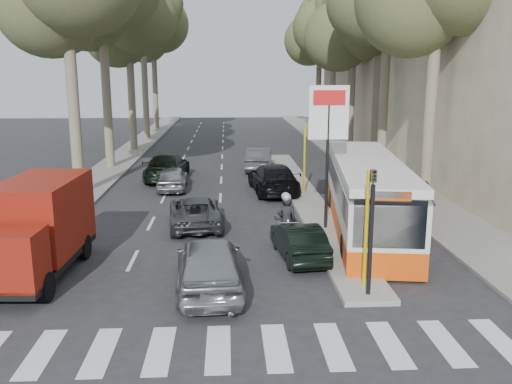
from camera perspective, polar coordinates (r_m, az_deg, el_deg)
ground at (r=16.31m, az=-0.95°, el=-9.35°), size 120.00×120.00×0.00m
sidewalk_right at (r=41.59m, az=9.66°, el=4.01°), size 3.20×70.00×0.12m
median_left at (r=44.17m, az=-12.82°, el=4.36°), size 2.40×64.00×0.12m
traffic_island at (r=27.07m, az=5.05°, el=-0.33°), size 1.50×26.00×0.16m
building_far at (r=51.72m, az=15.46°, el=14.19°), size 11.00×20.00×16.00m
billboard at (r=20.62m, az=7.59°, el=5.80°), size 1.50×12.10×5.60m
traffic_light_island at (r=14.59m, az=12.11°, el=-1.99°), size 0.16×0.41×3.60m
tree_l_c at (r=44.02m, az=-13.15°, el=17.35°), size 7.40×7.20×13.71m
tree_l_d at (r=52.07m, az=-11.79°, el=18.52°), size 7.40×7.20×15.66m
tree_l_e at (r=59.88m, az=-10.68°, el=16.74°), size 7.40×7.20×14.49m
tree_r_c at (r=42.49m, az=10.40°, el=17.19°), size 7.40×7.20×13.32m
tree_r_d at (r=50.43m, az=8.39°, el=18.06°), size 7.40×7.20×14.88m
tree_r_e at (r=58.23m, az=6.86°, el=16.65°), size 7.40×7.20×14.10m
silver_hatchback at (r=15.48m, az=-4.98°, el=-7.52°), size 2.13×4.69×1.56m
dark_hatchback at (r=18.08m, az=4.54°, el=-5.15°), size 1.68×3.75×1.19m
queue_car_a at (r=21.86m, az=-6.43°, el=-2.05°), size 2.44×4.55×1.21m
queue_car_b at (r=27.77m, az=1.81°, el=1.45°), size 2.56×5.36×1.51m
queue_car_c at (r=28.79m, az=-8.79°, el=1.47°), size 1.61×3.78×1.27m
queue_car_d at (r=34.25m, az=0.30°, el=3.50°), size 1.97×4.48×1.43m
queue_car_e at (r=31.56m, az=-9.34°, el=2.64°), size 2.40×5.34×1.52m
red_truck at (r=17.59m, az=-22.06°, el=-3.42°), size 2.30×5.48×2.88m
city_bus at (r=21.26m, az=11.55°, el=-0.15°), size 3.78×11.07×2.86m
motorcycle at (r=19.20m, az=3.17°, el=-3.13°), size 0.84×2.34×1.99m
pedestrian_near at (r=22.38m, az=17.26°, el=-1.13°), size 1.01×1.16×1.79m
pedestrian_far at (r=24.98m, az=15.86°, el=0.27°), size 1.19×1.07×1.73m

